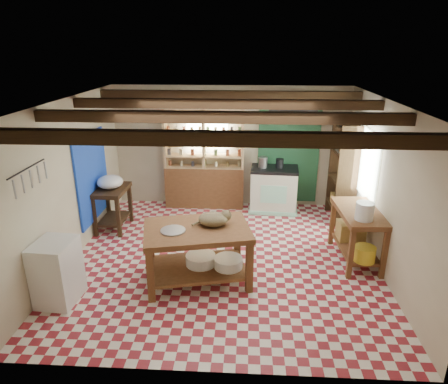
# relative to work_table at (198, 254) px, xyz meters

# --- Properties ---
(floor) EXTENTS (5.00, 5.00, 0.02)m
(floor) POSITION_rel_work_table_xyz_m (0.35, 0.67, -0.44)
(floor) COLOR maroon
(floor) RESTS_ON ground
(ceiling) EXTENTS (5.00, 5.00, 0.02)m
(ceiling) POSITION_rel_work_table_xyz_m (0.35, 0.67, 2.17)
(ceiling) COLOR #4C4B51
(ceiling) RESTS_ON wall_back
(wall_back) EXTENTS (5.00, 0.04, 2.60)m
(wall_back) POSITION_rel_work_table_xyz_m (0.35, 3.17, 0.87)
(wall_back) COLOR beige
(wall_back) RESTS_ON floor
(wall_front) EXTENTS (5.00, 0.04, 2.60)m
(wall_front) POSITION_rel_work_table_xyz_m (0.35, -1.83, 0.87)
(wall_front) COLOR beige
(wall_front) RESTS_ON floor
(wall_left) EXTENTS (0.04, 5.00, 2.60)m
(wall_left) POSITION_rel_work_table_xyz_m (-2.15, 0.67, 0.87)
(wall_left) COLOR beige
(wall_left) RESTS_ON floor
(wall_right) EXTENTS (0.04, 5.00, 2.60)m
(wall_right) POSITION_rel_work_table_xyz_m (2.85, 0.67, 0.87)
(wall_right) COLOR beige
(wall_right) RESTS_ON floor
(ceiling_beams) EXTENTS (5.00, 3.80, 0.15)m
(ceiling_beams) POSITION_rel_work_table_xyz_m (0.35, 0.67, 2.05)
(ceiling_beams) COLOR #372313
(ceiling_beams) RESTS_ON ceiling
(blue_wall_patch) EXTENTS (0.04, 1.40, 1.60)m
(blue_wall_patch) POSITION_rel_work_table_xyz_m (-2.12, 1.57, 0.67)
(blue_wall_patch) COLOR blue
(blue_wall_patch) RESTS_ON wall_left
(green_wall_patch) EXTENTS (1.30, 0.04, 2.30)m
(green_wall_patch) POSITION_rel_work_table_xyz_m (1.60, 3.14, 0.82)
(green_wall_patch) COLOR #215232
(green_wall_patch) RESTS_ON wall_back
(window_back) EXTENTS (0.90, 0.02, 0.80)m
(window_back) POSITION_rel_work_table_xyz_m (-0.15, 3.15, 1.27)
(window_back) COLOR beige
(window_back) RESTS_ON wall_back
(window_right) EXTENTS (0.02, 1.30, 1.20)m
(window_right) POSITION_rel_work_table_xyz_m (2.83, 1.67, 0.97)
(window_right) COLOR beige
(window_right) RESTS_ON wall_right
(utensil_rail) EXTENTS (0.06, 0.90, 0.28)m
(utensil_rail) POSITION_rel_work_table_xyz_m (-2.09, -0.53, 1.35)
(utensil_rail) COLOR black
(utensil_rail) RESTS_ON wall_left
(pot_rack) EXTENTS (0.86, 0.12, 0.36)m
(pot_rack) POSITION_rel_work_table_xyz_m (1.60, 2.72, 1.75)
(pot_rack) COLOR black
(pot_rack) RESTS_ON ceiling
(shelving_unit) EXTENTS (1.70, 0.34, 2.20)m
(shelving_unit) POSITION_rel_work_table_xyz_m (-0.20, 2.98, 0.67)
(shelving_unit) COLOR tan
(shelving_unit) RESTS_ON floor
(tall_rack) EXTENTS (0.40, 0.86, 2.00)m
(tall_rack) POSITION_rel_work_table_xyz_m (2.63, 2.47, 0.57)
(tall_rack) COLOR #372313
(tall_rack) RESTS_ON floor
(work_table) EXTENTS (1.72, 1.33, 0.87)m
(work_table) POSITION_rel_work_table_xyz_m (0.00, 0.00, 0.00)
(work_table) COLOR brown
(work_table) RESTS_ON floor
(stove) EXTENTS (1.02, 0.72, 0.96)m
(stove) POSITION_rel_work_table_xyz_m (1.30, 2.82, 0.04)
(stove) COLOR beige
(stove) RESTS_ON floor
(prep_table) EXTENTS (0.59, 0.84, 0.84)m
(prep_table) POSITION_rel_work_table_xyz_m (-1.85, 1.71, -0.02)
(prep_table) COLOR #372313
(prep_table) RESTS_ON floor
(white_cabinet) EXTENTS (0.54, 0.64, 0.90)m
(white_cabinet) POSITION_rel_work_table_xyz_m (-1.87, -0.63, 0.02)
(white_cabinet) COLOR white
(white_cabinet) RESTS_ON floor
(right_counter) EXTENTS (0.69, 1.27, 0.89)m
(right_counter) POSITION_rel_work_table_xyz_m (2.53, 0.75, 0.01)
(right_counter) COLOR brown
(right_counter) RESTS_ON floor
(cat) EXTENTS (0.54, 0.48, 0.20)m
(cat) POSITION_rel_work_table_xyz_m (0.23, 0.10, 0.53)
(cat) COLOR olive
(cat) RESTS_ON work_table
(steel_tray) EXTENTS (0.43, 0.43, 0.02)m
(steel_tray) POSITION_rel_work_table_xyz_m (-0.33, -0.13, 0.44)
(steel_tray) COLOR #9A9BA1
(steel_tray) RESTS_ON work_table
(basin_large) EXTENTS (0.54, 0.54, 0.16)m
(basin_large) POSITION_rel_work_table_xyz_m (0.04, 0.06, -0.12)
(basin_large) COLOR white
(basin_large) RESTS_ON work_table
(basin_small) EXTENTS (0.52, 0.52, 0.15)m
(basin_small) POSITION_rel_work_table_xyz_m (0.46, 0.00, -0.13)
(basin_small) COLOR white
(basin_small) RESTS_ON work_table
(kettle_left) EXTENTS (0.21, 0.21, 0.22)m
(kettle_left) POSITION_rel_work_table_xyz_m (1.05, 2.83, 0.63)
(kettle_left) COLOR #9A9BA1
(kettle_left) RESTS_ON stove
(kettle_right) EXTENTS (0.17, 0.17, 0.20)m
(kettle_right) POSITION_rel_work_table_xyz_m (1.40, 2.81, 0.62)
(kettle_right) COLOR black
(kettle_right) RESTS_ON stove
(enamel_bowl) EXTENTS (0.50, 0.50, 0.24)m
(enamel_bowl) POSITION_rel_work_table_xyz_m (-1.85, 1.71, 0.52)
(enamel_bowl) COLOR white
(enamel_bowl) RESTS_ON prep_table
(white_bucket) EXTENTS (0.29, 0.29, 0.27)m
(white_bucket) POSITION_rel_work_table_xyz_m (2.50, 0.40, 0.59)
(white_bucket) COLOR white
(white_bucket) RESTS_ON right_counter
(wicker_basket) EXTENTS (0.45, 0.37, 0.31)m
(wicker_basket) POSITION_rel_work_table_xyz_m (2.52, 1.05, -0.04)
(wicker_basket) COLOR #A98644
(wicker_basket) RESTS_ON right_counter
(yellow_tub) EXTENTS (0.34, 0.34, 0.24)m
(yellow_tub) POSITION_rel_work_table_xyz_m (2.55, 0.30, -0.08)
(yellow_tub) COLOR gold
(yellow_tub) RESTS_ON right_counter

